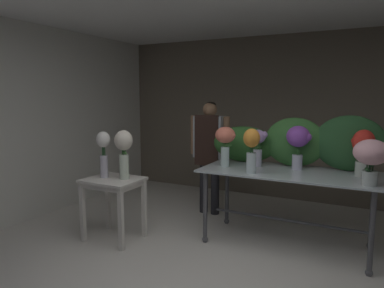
{
  "coord_description": "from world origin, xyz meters",
  "views": [
    {
      "loc": [
        1.2,
        -2.21,
        1.7
      ],
      "look_at": [
        -0.6,
        1.31,
        1.15
      ],
      "focal_mm": 33.13,
      "sensor_mm": 36.0,
      "label": 1
    }
  ],
  "objects": [
    {
      "name": "foliage_backdrop",
      "position": [
        0.44,
        2.02,
        1.14
      ],
      "size": [
        2.01,
        0.26,
        0.62
      ],
      "color": "#2D6028",
      "rests_on": "display_table_glass"
    },
    {
      "name": "vase_coral_ranunculus",
      "position": [
        -0.33,
        1.64,
        1.17
      ],
      "size": [
        0.25,
        0.24,
        0.47
      ],
      "color": "silver",
      "rests_on": "display_table_glass"
    },
    {
      "name": "florist",
      "position": [
        -0.84,
        2.32,
        0.99
      ],
      "size": [
        0.6,
        0.24,
        1.61
      ],
      "color": "#232328",
      "rests_on": "ground"
    },
    {
      "name": "ground_plane",
      "position": [
        0.0,
        1.81,
        0.0
      ],
      "size": [
        7.97,
        7.97,
        0.0
      ],
      "primitive_type": "plane",
      "color": "silver"
    },
    {
      "name": "vase_violet_peonies",
      "position": [
        0.47,
        1.84,
        1.19
      ],
      "size": [
        0.28,
        0.26,
        0.5
      ],
      "color": "silver",
      "rests_on": "display_table_glass"
    },
    {
      "name": "vase_white_roses_tall",
      "position": [
        -1.59,
        0.96,
        1.06
      ],
      "size": [
        0.17,
        0.16,
        0.55
      ],
      "color": "silver",
      "rests_on": "side_table_white"
    },
    {
      "name": "vase_cream_lisianthus_tall",
      "position": [
        -1.33,
        1.01,
        1.08
      ],
      "size": [
        0.21,
        0.21,
        0.57
      ],
      "color": "silver",
      "rests_on": "side_table_white"
    },
    {
      "name": "display_table_glass",
      "position": [
        0.4,
        1.7,
        0.73
      ],
      "size": [
        1.92,
        0.88,
        0.87
      ],
      "color": "silver",
      "rests_on": "ground"
    },
    {
      "name": "vase_blush_hydrangea",
      "position": [
        1.21,
        1.41,
        1.14
      ],
      "size": [
        0.32,
        0.32,
        0.44
      ],
      "color": "silver",
      "rests_on": "display_table_glass"
    },
    {
      "name": "wall_back",
      "position": [
        0.0,
        3.62,
        1.33
      ],
      "size": [
        5.95,
        0.12,
        2.66
      ],
      "primitive_type": "cube",
      "color": "#706656",
      "rests_on": "ground"
    },
    {
      "name": "ceiling_slab",
      "position": [
        0.0,
        1.81,
        2.72
      ],
      "size": [
        6.07,
        3.74,
        0.12
      ],
      "primitive_type": "cube",
      "color": "silver",
      "rests_on": "wall_back"
    },
    {
      "name": "side_table_white",
      "position": [
        -1.46,
        0.96,
        0.62
      ],
      "size": [
        0.64,
        0.52,
        0.73
      ],
      "color": "silver",
      "rests_on": "ground"
    },
    {
      "name": "vase_sunset_snapdragons",
      "position": [
        0.06,
        1.42,
        1.15
      ],
      "size": [
        0.18,
        0.18,
        0.49
      ],
      "color": "silver",
      "rests_on": "display_table_glass"
    },
    {
      "name": "vase_scarlet_stock",
      "position": [
        1.14,
        1.8,
        1.16
      ],
      "size": [
        0.26,
        0.22,
        0.49
      ],
      "color": "silver",
      "rests_on": "display_table_glass"
    },
    {
      "name": "wall_left",
      "position": [
        -2.97,
        1.81,
        1.33
      ],
      "size": [
        0.12,
        3.74,
        2.66
      ],
      "primitive_type": "cube",
      "color": "silver",
      "rests_on": "ground"
    },
    {
      "name": "vase_lilac_tulips",
      "position": [
        0.01,
        1.82,
        1.13
      ],
      "size": [
        0.23,
        0.19,
        0.44
      ],
      "color": "silver",
      "rests_on": "display_table_glass"
    }
  ]
}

